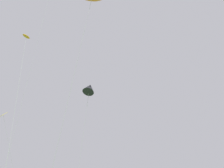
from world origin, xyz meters
TOP-DOWN VIEW (x-y plane):
  - small_kite_box_yellow at (2.76, 28.78)m, footprint 5.03×0.95m
  - small_kite_stunt_black at (-0.05, 18.29)m, footprint 1.31×2.11m
  - small_kite_tiny_distant at (-3.87, 11.87)m, footprint 0.92×1.24m
  - small_kite_diamond_red at (3.77, 12.98)m, footprint 1.70×1.99m

SIDE VIEW (x-z plane):
  - small_kite_box_yellow at x=2.76m, z-range 4.37..14.68m
  - small_kite_diamond_red at x=3.77m, z-range 4.60..15.23m
  - small_kite_tiny_distant at x=-3.87m, z-range 4.67..15.39m
  - small_kite_stunt_black at x=-0.05m, z-range 10.52..36.62m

